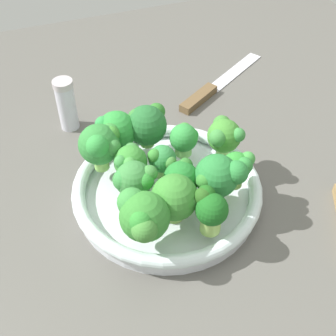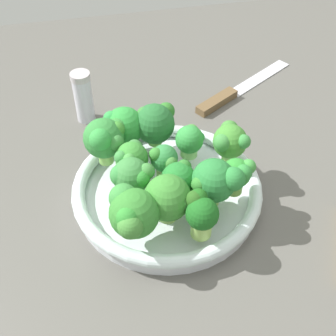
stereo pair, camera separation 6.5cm
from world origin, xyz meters
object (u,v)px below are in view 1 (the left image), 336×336
(broccoli_floret_1, at_px, (224,135))
(broccoli_floret_13, at_px, (143,216))
(broccoli_floret_0, at_px, (134,181))
(broccoli_floret_7, at_px, (148,124))
(bowl, at_px, (168,191))
(broccoli_floret_6, at_px, (218,176))
(broccoli_floret_4, at_px, (115,131))
(broccoli_floret_3, at_px, (130,162))
(broccoli_floret_10, at_px, (238,167))
(broccoli_floret_5, at_px, (164,160))
(broccoli_floret_12, at_px, (174,199))
(broccoli_floret_9, at_px, (182,179))
(broccoli_floret_8, at_px, (210,208))
(broccoli_floret_2, at_px, (184,138))
(broccoli_floret_11, at_px, (100,145))
(knife, at_px, (212,88))

(broccoli_floret_1, distance_m, broccoli_floret_13, 0.20)
(broccoli_floret_0, xyz_separation_m, broccoli_floret_7, (0.06, 0.11, 0.00))
(bowl, bearing_deg, broccoli_floret_6, -44.45)
(broccoli_floret_4, bearing_deg, broccoli_floret_3, -88.55)
(broccoli_floret_10, bearing_deg, broccoli_floret_13, -164.08)
(broccoli_floret_5, bearing_deg, broccoli_floret_0, -147.94)
(broccoli_floret_0, height_order, broccoli_floret_12, broccoli_floret_12)
(broccoli_floret_9, height_order, broccoli_floret_13, broccoli_floret_13)
(bowl, xyz_separation_m, broccoli_floret_7, (0.00, 0.09, 0.06))
(bowl, height_order, broccoli_floret_12, broccoli_floret_12)
(broccoli_floret_1, xyz_separation_m, broccoli_floret_13, (-0.17, -0.11, 0.00))
(broccoli_floret_8, distance_m, broccoli_floret_9, 0.07)
(broccoli_floret_13, bearing_deg, broccoli_floret_2, 50.83)
(broccoli_floret_6, distance_m, broccoli_floret_12, 0.07)
(broccoli_floret_12, bearing_deg, broccoli_floret_2, 62.54)
(broccoli_floret_11, bearing_deg, broccoli_floret_2, -3.95)
(broccoli_floret_0, relative_size, broccoli_floret_11, 0.85)
(broccoli_floret_0, distance_m, broccoli_floret_8, 0.11)
(broccoli_floret_1, height_order, broccoli_floret_6, broccoli_floret_6)
(broccoli_floret_5, relative_size, broccoli_floret_10, 0.88)
(broccoli_floret_7, xyz_separation_m, broccoli_floret_10, (0.09, -0.13, -0.00))
(broccoli_floret_7, distance_m, knife, 0.24)
(broccoli_floret_1, height_order, broccoli_floret_8, same)
(broccoli_floret_3, bearing_deg, broccoli_floret_8, -59.86)
(broccoli_floret_13, bearing_deg, knife, 52.49)
(bowl, height_order, knife, bowl)
(broccoli_floret_9, bearing_deg, broccoli_floret_1, 32.39)
(broccoli_floret_6, relative_size, broccoli_floret_8, 1.16)
(broccoli_floret_8, bearing_deg, broccoli_floret_6, 54.07)
(broccoli_floret_1, height_order, broccoli_floret_3, broccoli_floret_1)
(broccoli_floret_0, height_order, broccoli_floret_13, broccoli_floret_13)
(broccoli_floret_6, height_order, broccoli_floret_8, broccoli_floret_6)
(broccoli_floret_0, bearing_deg, broccoli_floret_2, 34.48)
(bowl, distance_m, broccoli_floret_3, 0.08)
(broccoli_floret_1, bearing_deg, broccoli_floret_2, 155.10)
(broccoli_floret_0, height_order, broccoli_floret_9, broccoli_floret_0)
(broccoli_floret_4, relative_size, broccoli_floret_8, 1.08)
(broccoli_floret_6, relative_size, broccoli_floret_13, 0.91)
(broccoli_floret_10, height_order, knife, broccoli_floret_10)
(broccoli_floret_7, relative_size, broccoli_floret_12, 0.99)
(bowl, xyz_separation_m, broccoli_floret_2, (0.05, 0.05, 0.05))
(broccoli_floret_1, relative_size, knife, 0.27)
(broccoli_floret_5, distance_m, broccoli_floret_6, 0.09)
(broccoli_floret_7, height_order, broccoli_floret_11, broccoli_floret_11)
(bowl, relative_size, broccoli_floret_7, 4.00)
(broccoli_floret_9, bearing_deg, broccoli_floret_0, 167.32)
(broccoli_floret_3, bearing_deg, knife, 42.94)
(bowl, distance_m, broccoli_floret_0, 0.08)
(broccoli_floret_7, height_order, broccoli_floret_10, broccoli_floret_7)
(broccoli_floret_7, height_order, broccoli_floret_13, broccoli_floret_13)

